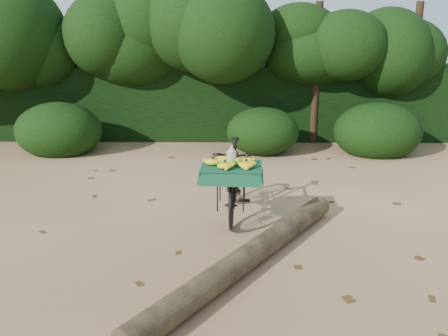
{
  "coord_description": "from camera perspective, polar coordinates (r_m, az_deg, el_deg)",
  "views": [
    {
      "loc": [
        0.79,
        -5.91,
        2.57
      ],
      "look_at": [
        0.71,
        0.14,
        0.85
      ],
      "focal_mm": 38.0,
      "sensor_mm": 36.0,
      "label": 1
    }
  ],
  "objects": [
    {
      "name": "leaf_litter",
      "position": [
        7.09,
        -5.68,
        -5.4
      ],
      "size": [
        7.0,
        7.3,
        0.01
      ],
      "primitive_type": null,
      "color": "#4C3014",
      "rests_on": "ground"
    },
    {
      "name": "bush_clumps",
      "position": [
        10.43,
        -0.82,
        4.17
      ],
      "size": [
        8.8,
        1.7,
        0.9
      ],
      "primitive_type": null,
      "color": "black",
      "rests_on": "ground"
    },
    {
      "name": "hedge_backdrop",
      "position": [
        12.35,
        -2.91,
        8.1
      ],
      "size": [
        26.0,
        1.8,
        1.8
      ],
      "primitive_type": "cube",
      "color": "black",
      "rests_on": "ground"
    },
    {
      "name": "tree_row",
      "position": [
        11.51,
        -6.56,
        12.96
      ],
      "size": [
        14.5,
        2.0,
        4.0
      ],
      "primitive_type": null,
      "color": "black",
      "rests_on": "ground"
    },
    {
      "name": "fallen_log",
      "position": [
        5.48,
        3.14,
        -10.44
      ],
      "size": [
        2.42,
        3.42,
        0.28
      ],
      "primitive_type": "cylinder",
      "rotation": [
        1.57,
        0.0,
        -0.59
      ],
      "color": "brown",
      "rests_on": "ground"
    },
    {
      "name": "vendor_bicycle",
      "position": [
        6.79,
        1.16,
        -1.29
      ],
      "size": [
        0.82,
        1.87,
        1.1
      ],
      "rotation": [
        0.0,
        0.0,
        -0.06
      ],
      "color": "black",
      "rests_on": "ground"
    },
    {
      "name": "ground",
      "position": [
        6.49,
        -6.31,
        -7.52
      ],
      "size": [
        80.0,
        80.0,
        0.0
      ],
      "primitive_type": "plane",
      "color": "tan",
      "rests_on": "ground"
    }
  ]
}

